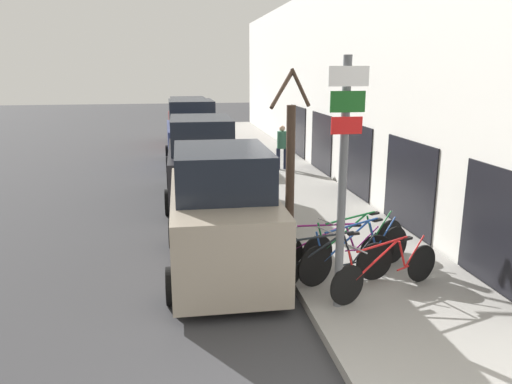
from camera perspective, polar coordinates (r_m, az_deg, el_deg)
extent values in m
plane|color=#333335|center=(15.29, -5.66, -0.16)|extent=(80.00, 80.00, 0.00)
cube|color=gray|center=(18.32, 1.85, 2.52)|extent=(3.20, 32.00, 0.15)
cube|color=silver|center=(18.39, 7.42, 12.42)|extent=(0.20, 32.00, 6.50)
cube|color=black|center=(8.94, 26.57, -4.22)|extent=(0.03, 2.34, 2.02)
cube|color=black|center=(11.71, 17.02, 0.73)|extent=(0.03, 2.34, 2.02)
cube|color=black|center=(14.73, 11.26, 3.72)|extent=(0.03, 2.34, 2.02)
cube|color=black|center=(17.88, 7.46, 5.65)|extent=(0.03, 2.34, 2.02)
cube|color=black|center=(21.10, 4.80, 6.99)|extent=(0.03, 2.34, 2.02)
cylinder|color=#595B60|center=(7.38, 9.83, 0.47)|extent=(0.12, 0.12, 3.75)
cube|color=white|center=(7.11, 10.57, 12.88)|extent=(0.58, 0.02, 0.27)
cube|color=#19591E|center=(7.13, 10.44, 10.12)|extent=(0.50, 0.02, 0.29)
cube|color=red|center=(7.16, 10.33, 7.49)|extent=(0.45, 0.02, 0.24)
cylinder|color=black|center=(7.94, 10.37, -10.41)|extent=(0.62, 0.28, 0.65)
cylinder|color=black|center=(9.07, 18.40, -7.75)|extent=(0.62, 0.28, 0.65)
cylinder|color=red|center=(8.23, 13.77, -7.42)|extent=(0.88, 0.38, 0.54)
cylinder|color=red|center=(8.21, 14.28, -5.80)|extent=(1.02, 0.44, 0.08)
cylinder|color=red|center=(8.61, 16.35, -6.78)|extent=(0.20, 0.11, 0.47)
cylinder|color=red|center=(8.85, 17.16, -8.03)|extent=(0.56, 0.24, 0.08)
cylinder|color=red|center=(8.83, 17.63, -6.53)|extent=(0.42, 0.19, 0.52)
cylinder|color=red|center=(7.88, 10.92, -8.42)|extent=(0.20, 0.10, 0.56)
cube|color=black|center=(8.59, 16.84, -5.11)|extent=(0.22, 0.15, 0.04)
cylinder|color=#99999E|center=(7.84, 11.47, -6.41)|extent=(0.19, 0.42, 0.02)
cylinder|color=black|center=(8.23, 2.85, -9.17)|extent=(0.68, 0.12, 0.68)
cylinder|color=black|center=(8.90, 13.35, -7.72)|extent=(0.68, 0.12, 0.68)
cylinder|color=black|center=(8.33, 7.06, -6.65)|extent=(0.95, 0.15, 0.56)
cylinder|color=black|center=(8.29, 7.65, -5.04)|extent=(1.10, 0.17, 0.09)
cylinder|color=black|center=(8.57, 10.47, -6.38)|extent=(0.21, 0.06, 0.49)
cylinder|color=black|center=(8.76, 11.65, -7.82)|extent=(0.60, 0.10, 0.08)
cylinder|color=black|center=(8.71, 12.23, -6.30)|extent=(0.45, 0.08, 0.54)
cylinder|color=black|center=(8.15, 3.45, -7.24)|extent=(0.20, 0.06, 0.59)
cube|color=black|center=(8.52, 11.06, -4.69)|extent=(0.21, 0.10, 0.04)
cylinder|color=#99999E|center=(8.08, 4.05, -5.27)|extent=(0.08, 0.44, 0.02)
cylinder|color=black|center=(8.48, 6.79, -8.42)|extent=(0.67, 0.31, 0.71)
cylinder|color=black|center=(9.72, 15.42, -5.87)|extent=(0.67, 0.31, 0.71)
cylinder|color=#1E4799|center=(8.81, 10.41, -5.41)|extent=(0.98, 0.45, 0.58)
cylinder|color=#1E4799|center=(8.79, 10.93, -3.76)|extent=(1.14, 0.52, 0.09)
cylinder|color=#1E4799|center=(9.23, 13.19, -4.82)|extent=(0.22, 0.12, 0.51)
cylinder|color=#1E4799|center=(9.48, 14.09, -6.12)|extent=(0.62, 0.29, 0.08)
cylinder|color=#1E4799|center=(9.47, 14.57, -4.59)|extent=(0.46, 0.22, 0.57)
cylinder|color=#1E4799|center=(8.43, 7.35, -6.38)|extent=(0.21, 0.12, 0.61)
cube|color=black|center=(9.21, 13.69, -3.13)|extent=(0.22, 0.15, 0.04)
cylinder|color=#99999E|center=(8.39, 7.91, -4.32)|extent=(0.20, 0.41, 0.02)
cylinder|color=black|center=(9.25, 3.48, -6.73)|extent=(0.61, 0.14, 0.61)
cylinder|color=black|center=(9.49, 13.64, -6.56)|extent=(0.61, 0.14, 0.61)
cylinder|color=#8C1E72|center=(9.21, 7.41, -5.03)|extent=(0.93, 0.19, 0.51)
cylinder|color=#8C1E72|center=(9.15, 7.97, -3.76)|extent=(1.07, 0.22, 0.08)
cylinder|color=#8C1E72|center=(9.30, 10.73, -5.12)|extent=(0.20, 0.07, 0.44)
cylinder|color=#8C1E72|center=(9.42, 11.91, -6.47)|extent=(0.58, 0.13, 0.07)
cylinder|color=#8C1E72|center=(9.37, 12.48, -5.23)|extent=(0.44, 0.10, 0.49)
cylinder|color=#8C1E72|center=(9.17, 4.03, -5.20)|extent=(0.20, 0.07, 0.53)
cube|color=black|center=(9.24, 11.30, -3.74)|extent=(0.21, 0.11, 0.04)
cylinder|color=#99999E|center=(9.09, 4.58, -3.64)|extent=(0.10, 0.44, 0.02)
cylinder|color=black|center=(9.07, 6.98, -7.01)|extent=(0.64, 0.28, 0.68)
cylinder|color=black|center=(10.23, 15.00, -4.94)|extent=(0.64, 0.28, 0.68)
cylinder|color=#197233|center=(9.38, 10.31, -4.39)|extent=(0.95, 0.41, 0.56)
cylinder|color=#197233|center=(9.36, 10.79, -2.91)|extent=(1.10, 0.47, 0.09)
cylinder|color=#197233|center=(9.77, 12.90, -3.92)|extent=(0.21, 0.11, 0.49)
cylinder|color=#197233|center=(10.00, 13.75, -5.14)|extent=(0.60, 0.26, 0.08)
cylinder|color=#197233|center=(9.99, 14.20, -3.75)|extent=(0.45, 0.20, 0.55)
cylinder|color=#197233|center=(9.02, 7.49, -5.19)|extent=(0.21, 0.11, 0.59)
cube|color=black|center=(9.75, 13.36, -2.39)|extent=(0.22, 0.15, 0.04)
cylinder|color=#99999E|center=(8.99, 8.00, -3.34)|extent=(0.18, 0.42, 0.02)
cube|color=gray|center=(9.36, -3.94, -3.82)|extent=(1.89, 4.33, 1.39)
cube|color=black|center=(8.92, -3.96, 2.51)|extent=(1.67, 2.26, 0.79)
cylinder|color=black|center=(10.78, -9.35, -4.66)|extent=(0.23, 0.63, 0.62)
cylinder|color=black|center=(10.90, 0.31, -4.25)|extent=(0.23, 0.63, 0.62)
cylinder|color=black|center=(8.29, -9.47, -10.52)|extent=(0.23, 0.63, 0.62)
cylinder|color=black|center=(8.45, 3.19, -9.87)|extent=(0.23, 0.63, 0.62)
cube|color=black|center=(14.44, -6.24, 2.37)|extent=(1.89, 4.76, 1.29)
cube|color=black|center=(14.08, -6.32, 6.62)|extent=(1.68, 2.48, 0.92)
cylinder|color=black|center=(15.97, -9.74, 1.57)|extent=(0.23, 0.68, 0.68)
cylinder|color=black|center=(16.04, -3.17, 1.81)|extent=(0.23, 0.68, 0.68)
cylinder|color=black|center=(13.12, -9.88, -1.16)|extent=(0.23, 0.68, 0.68)
cylinder|color=black|center=(13.21, -1.89, -0.86)|extent=(0.23, 0.68, 0.68)
cube|color=navy|center=(19.76, -7.35, 5.57)|extent=(1.90, 4.34, 1.39)
cube|color=black|center=(19.45, -7.43, 8.95)|extent=(1.69, 2.27, 0.98)
cylinder|color=black|center=(21.14, -10.00, 4.48)|extent=(0.23, 0.60, 0.60)
cylinder|color=black|center=(21.23, -5.02, 4.68)|extent=(0.23, 0.60, 0.60)
cylinder|color=black|center=(18.51, -9.90, 3.15)|extent=(0.23, 0.60, 0.60)
cylinder|color=black|center=(18.61, -4.23, 3.38)|extent=(0.23, 0.60, 0.60)
cube|color=maroon|center=(25.16, -7.69, 7.28)|extent=(1.98, 4.60, 1.32)
cube|color=black|center=(24.87, -7.74, 9.70)|extent=(1.72, 2.42, 0.84)
cylinder|color=black|center=(26.57, -9.84, 6.42)|extent=(0.24, 0.61, 0.60)
cylinder|color=black|center=(26.69, -5.92, 6.58)|extent=(0.24, 0.61, 0.60)
cylinder|color=black|center=(23.78, -9.59, 5.55)|extent=(0.24, 0.61, 0.60)
cylinder|color=black|center=(23.92, -5.23, 5.74)|extent=(0.24, 0.61, 0.60)
cylinder|color=#1E2338|center=(18.02, 2.55, 3.80)|extent=(0.14, 0.14, 0.77)
cylinder|color=#1E2338|center=(18.10, 3.38, 3.84)|extent=(0.14, 0.14, 0.77)
cylinder|color=#33664C|center=(17.95, 2.99, 5.98)|extent=(0.35, 0.35, 0.61)
sphere|color=tan|center=(17.89, 3.01, 7.27)|extent=(0.21, 0.21, 0.21)
cylinder|color=#3D2D23|center=(11.21, 3.93, 2.75)|extent=(0.20, 0.20, 2.79)
cylinder|color=#3D2D23|center=(10.87, 5.09, 11.82)|extent=(0.40, 0.45, 0.80)
cylinder|color=#3D2D23|center=(10.60, 2.98, 11.66)|extent=(0.68, 0.79, 0.78)
cylinder|color=#3D2D23|center=(10.95, 3.00, 11.66)|extent=(0.49, 0.09, 0.73)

